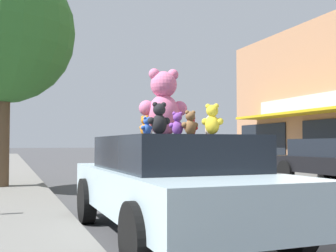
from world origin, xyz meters
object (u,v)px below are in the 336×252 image
object	(u,v)px
teddy_bear_giant	(164,104)
teddy_bear_cream	(209,126)
teddy_bear_black	(159,119)
teddy_bear_orange	(145,126)
teddy_bear_brown	(190,123)
teddy_bear_purple	(177,124)
teddy_bear_yellow	(212,120)
street_tree	(2,32)
teddy_bear_red	(191,127)
teddy_bear_white	(148,126)
teddy_bear_blue	(147,126)
plush_art_car	(172,181)

from	to	relation	value
teddy_bear_giant	teddy_bear_cream	size ratio (longest dim) A/B	3.43
teddy_bear_black	teddy_bear_orange	xyz separation A→B (m)	(0.23, 1.24, -0.03)
teddy_bear_brown	teddy_bear_cream	xyz separation A→B (m)	(0.53, 0.54, -0.01)
teddy_bear_giant	teddy_bear_purple	size ratio (longest dim) A/B	3.31
teddy_bear_giant	teddy_bear_yellow	distance (m)	1.51
teddy_bear_black	teddy_bear_orange	size ratio (longest dim) A/B	1.23
teddy_bear_orange	teddy_bear_purple	world-z (taller)	teddy_bear_purple
teddy_bear_black	teddy_bear_yellow	size ratio (longest dim) A/B	1.04
teddy_bear_giant	street_tree	world-z (taller)	street_tree
teddy_bear_giant	teddy_bear_red	distance (m)	0.58
teddy_bear_yellow	teddy_bear_cream	bearing A→B (deg)	-72.60
teddy_bear_purple	street_tree	world-z (taller)	street_tree
teddy_bear_cream	teddy_bear_black	bearing A→B (deg)	-19.39
teddy_bear_yellow	teddy_bear_giant	bearing A→B (deg)	-46.44
teddy_bear_orange	teddy_bear_giant	bearing A→B (deg)	-105.43
teddy_bear_giant	teddy_bear_black	world-z (taller)	teddy_bear_giant
teddy_bear_white	street_tree	size ratio (longest dim) A/B	0.06
teddy_bear_black	teddy_bear_blue	distance (m)	0.83
teddy_bear_giant	teddy_bear_blue	size ratio (longest dim) A/B	3.95
teddy_bear_giant	teddy_bear_purple	bearing A→B (deg)	90.74
teddy_bear_blue	teddy_bear_cream	world-z (taller)	teddy_bear_cream
teddy_bear_white	teddy_bear_cream	size ratio (longest dim) A/B	1.24
teddy_bear_black	teddy_bear_yellow	distance (m)	0.60
teddy_bear_blue	teddy_bear_red	xyz separation A→B (m)	(0.68, 0.10, 0.01)
teddy_bear_orange	teddy_bear_purple	bearing A→B (deg)	165.54
teddy_bear_purple	street_tree	size ratio (longest dim) A/B	0.05
teddy_bear_brown	teddy_bear_cream	bearing A→B (deg)	-136.59
teddy_bear_giant	teddy_bear_white	size ratio (longest dim) A/B	2.77
teddy_bear_red	teddy_bear_orange	bearing A→B (deg)	-16.23
teddy_bear_yellow	teddy_bear_red	distance (m)	1.11
teddy_bear_black	street_tree	world-z (taller)	street_tree
teddy_bear_giant	street_tree	xyz separation A→B (m)	(-2.31, 6.20, 2.38)
plush_art_car	teddy_bear_black	world-z (taller)	teddy_bear_black
teddy_bear_cream	street_tree	world-z (taller)	street_tree
teddy_bear_black	street_tree	distance (m)	8.17
teddy_bear_brown	teddy_bear_black	size ratio (longest dim) A/B	0.86
teddy_bear_black	teddy_bear_cream	distance (m)	1.42
teddy_bear_orange	street_tree	world-z (taller)	street_tree
teddy_bear_giant	teddy_bear_cream	bearing A→B (deg)	154.15
teddy_bear_brown	teddy_bear_purple	world-z (taller)	teddy_bear_brown
teddy_bear_purple	street_tree	xyz separation A→B (m)	(-2.19, 7.03, 2.71)
teddy_bear_white	teddy_bear_yellow	world-z (taller)	teddy_bear_white
teddy_bear_yellow	street_tree	xyz separation A→B (m)	(-2.35, 7.67, 2.69)
teddy_bear_white	teddy_bear_orange	world-z (taller)	teddy_bear_white
teddy_bear_cream	teddy_bear_purple	bearing A→B (deg)	-25.94
teddy_bear_white	street_tree	xyz separation A→B (m)	(-2.28, 5.54, 2.68)
plush_art_car	teddy_bear_red	bearing A→B (deg)	-9.73
teddy_bear_brown	teddy_bear_yellow	distance (m)	0.56
teddy_bear_yellow	street_tree	world-z (taller)	street_tree
plush_art_car	teddy_bear_brown	size ratio (longest dim) A/B	14.72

